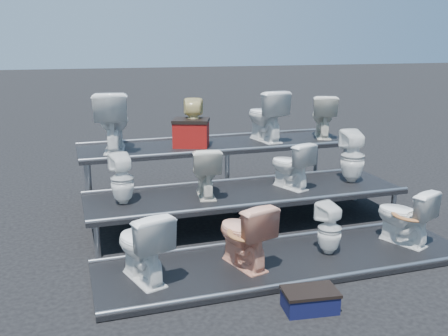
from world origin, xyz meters
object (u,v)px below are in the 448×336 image
object	(u,v)px
toilet_7	(353,156)
toilet_10	(266,115)
toilet_0	(142,245)
toilet_3	(404,216)
toilet_2	(330,229)
toilet_9	(193,122)
toilet_11	(323,116)
toilet_6	(290,165)
toilet_1	(244,234)
step_stool	(310,301)
toilet_8	(113,121)
toilet_4	(122,179)
toilet_5	(205,171)
red_crate	(191,134)

from	to	relation	value
toilet_7	toilet_10	world-z (taller)	toilet_10
toilet_0	toilet_3	size ratio (longest dim) A/B	1.09
toilet_0	toilet_2	world-z (taller)	toilet_0
toilet_9	toilet_11	bearing A→B (deg)	-164.45
toilet_6	toilet_1	bearing A→B (deg)	28.56
toilet_3	toilet_1	bearing A→B (deg)	-22.52
toilet_7	toilet_10	distance (m)	1.59
toilet_9	step_stool	size ratio (longest dim) A/B	1.47
toilet_1	toilet_8	size ratio (longest dim) A/B	0.85
toilet_4	toilet_6	distance (m)	2.25
toilet_0	toilet_6	xyz separation A→B (m)	(2.22, 1.30, 0.35)
toilet_3	toilet_10	bearing A→B (deg)	-97.00
toilet_4	toilet_8	bearing A→B (deg)	-101.58
toilet_8	toilet_9	xyz separation A→B (m)	(1.19, 0.00, -0.08)
toilet_2	toilet_3	distance (m)	0.99
toilet_11	toilet_4	bearing A→B (deg)	42.01
toilet_0	toilet_5	distance (m)	1.69
toilet_4	toilet_6	bearing A→B (deg)	170.20
toilet_0	toilet_7	world-z (taller)	toilet_7
toilet_0	toilet_2	size ratio (longest dim) A/B	1.25
toilet_2	toilet_9	world-z (taller)	toilet_9
toilet_6	toilet_8	bearing A→B (deg)	-50.72
toilet_3	toilet_5	distance (m)	2.48
toilet_0	red_crate	xyz separation A→B (m)	(1.15, 2.53, 0.61)
toilet_10	red_crate	distance (m)	1.25
toilet_9	toilet_10	size ratio (longest dim) A/B	0.88
toilet_0	toilet_9	xyz separation A→B (m)	(1.20, 2.60, 0.78)
toilet_5	toilet_10	bearing A→B (deg)	-127.76
toilet_8	toilet_11	xyz separation A→B (m)	(3.39, 0.00, -0.08)
toilet_6	step_stool	xyz separation A→B (m)	(-0.84, -2.26, -0.69)
toilet_10	step_stool	xyz separation A→B (m)	(-1.00, -3.56, -1.18)
toilet_5	red_crate	bearing A→B (deg)	-87.35
toilet_1	toilet_11	xyz separation A→B (m)	(2.32, 2.60, 0.79)
toilet_4	toilet_5	size ratio (longest dim) A/B	0.97
toilet_2	toilet_6	world-z (taller)	toilet_6
toilet_8	toilet_6	bearing A→B (deg)	158.97
toilet_6	red_crate	distance (m)	1.65
toilet_6	toilet_7	xyz separation A→B (m)	(0.96, 0.00, 0.05)
toilet_3	toilet_7	distance (m)	1.37
toilet_0	toilet_9	bearing A→B (deg)	-131.78
toilet_8	toilet_11	bearing A→B (deg)	-170.56
toilet_1	toilet_9	world-z (taller)	toilet_9
toilet_2	toilet_9	bearing A→B (deg)	-84.86
toilet_7	toilet_4	bearing A→B (deg)	6.19
toilet_3	toilet_9	distance (m)	3.32
toilet_11	toilet_2	bearing A→B (deg)	84.88
toilet_5	toilet_6	size ratio (longest dim) A/B	1.01
toilet_11	toilet_6	bearing A→B (deg)	69.03
toilet_2	toilet_11	distance (m)	3.02
toilet_1	step_stool	distance (m)	1.06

